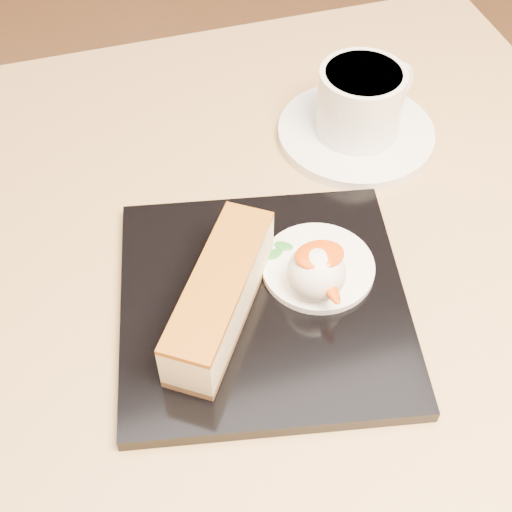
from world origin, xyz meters
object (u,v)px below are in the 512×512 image
object	(u,v)px
table	(234,422)
ice_cream_scoop	(316,273)
cheesecake	(220,296)
coffee_cup	(362,100)
saucer	(356,133)
dessert_plate	(263,303)

from	to	relation	value
table	ice_cream_scoop	distance (m)	0.20
table	cheesecake	bearing A→B (deg)	123.09
table	coffee_cup	world-z (taller)	coffee_cup
ice_cream_scoop	coffee_cup	size ratio (longest dim) A/B	0.43
cheesecake	ice_cream_scoop	world-z (taller)	same
ice_cream_scoop	saucer	world-z (taller)	ice_cream_scoop
coffee_cup	dessert_plate	bearing A→B (deg)	-150.59
cheesecake	ice_cream_scoop	size ratio (longest dim) A/B	3.11
cheesecake	ice_cream_scoop	xyz separation A→B (m)	(0.07, 0.00, -0.00)
saucer	cheesecake	bearing A→B (deg)	-136.14
dessert_plate	saucer	bearing A→B (deg)	49.18
cheesecake	saucer	distance (m)	0.25
table	ice_cream_scoop	bearing A→B (deg)	5.39
table	cheesecake	world-z (taller)	cheesecake
dessert_plate	coffee_cup	world-z (taller)	coffee_cup
table	saucer	size ratio (longest dim) A/B	5.33
ice_cream_scoop	saucer	distance (m)	0.21
cheesecake	saucer	bearing A→B (deg)	-11.61
saucer	coffee_cup	world-z (taller)	coffee_cup
cheesecake	coffee_cup	size ratio (longest dim) A/B	1.34
table	ice_cream_scoop	size ratio (longest dim) A/B	17.76
cheesecake	saucer	size ratio (longest dim) A/B	0.93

